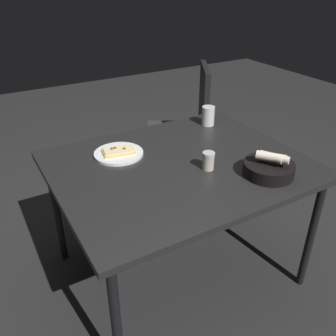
{
  "coord_description": "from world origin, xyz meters",
  "views": [
    {
      "loc": [
        -1.3,
        0.82,
        1.54
      ],
      "look_at": [
        -0.02,
        0.08,
        0.71
      ],
      "focal_mm": 38.36,
      "sensor_mm": 36.0,
      "label": 1
    }
  ],
  "objects_px": {
    "pepper_shaker": "(208,162)",
    "bread_basket": "(269,167)",
    "pizza_plate": "(119,153)",
    "chair_near": "(188,122)",
    "dining_table": "(179,173)",
    "beer_glass": "(208,117)"
  },
  "relations": [
    {
      "from": "dining_table",
      "to": "beer_glass",
      "type": "height_order",
      "value": "beer_glass"
    },
    {
      "from": "beer_glass",
      "to": "pepper_shaker",
      "type": "xyz_separation_m",
      "value": [
        -0.44,
        0.32,
        -0.01
      ]
    },
    {
      "from": "pizza_plate",
      "to": "dining_table",
      "type": "bearing_deg",
      "value": -136.43
    },
    {
      "from": "dining_table",
      "to": "chair_near",
      "type": "bearing_deg",
      "value": -35.64
    },
    {
      "from": "chair_near",
      "to": "beer_glass",
      "type": "bearing_deg",
      "value": 161.13
    },
    {
      "from": "beer_glass",
      "to": "pepper_shaker",
      "type": "bearing_deg",
      "value": 144.44
    },
    {
      "from": "pizza_plate",
      "to": "beer_glass",
      "type": "xyz_separation_m",
      "value": [
        0.1,
        -0.62,
        0.04
      ]
    },
    {
      "from": "dining_table",
      "to": "pizza_plate",
      "type": "bearing_deg",
      "value": 43.57
    },
    {
      "from": "dining_table",
      "to": "chair_near",
      "type": "distance_m",
      "value": 0.97
    },
    {
      "from": "pizza_plate",
      "to": "pepper_shaker",
      "type": "height_order",
      "value": "pepper_shaker"
    },
    {
      "from": "pizza_plate",
      "to": "chair_near",
      "type": "relative_size",
      "value": 0.27
    },
    {
      "from": "dining_table",
      "to": "bread_basket",
      "type": "relative_size",
      "value": 5.16
    },
    {
      "from": "dining_table",
      "to": "pepper_shaker",
      "type": "distance_m",
      "value": 0.17
    },
    {
      "from": "dining_table",
      "to": "pepper_shaker",
      "type": "bearing_deg",
      "value": -143.07
    },
    {
      "from": "pepper_shaker",
      "to": "bread_basket",
      "type": "bearing_deg",
      "value": -131.11
    },
    {
      "from": "pepper_shaker",
      "to": "dining_table",
      "type": "bearing_deg",
      "value": 36.93
    },
    {
      "from": "beer_glass",
      "to": "bread_basket",
      "type": "bearing_deg",
      "value": 170.12
    },
    {
      "from": "beer_glass",
      "to": "chair_near",
      "type": "bearing_deg",
      "value": -18.87
    },
    {
      "from": "dining_table",
      "to": "pizza_plate",
      "type": "xyz_separation_m",
      "value": [
        0.23,
        0.22,
        0.06
      ]
    },
    {
      "from": "dining_table",
      "to": "bread_basket",
      "type": "distance_m",
      "value": 0.43
    },
    {
      "from": "pizza_plate",
      "to": "chair_near",
      "type": "height_order",
      "value": "chair_near"
    },
    {
      "from": "pizza_plate",
      "to": "pepper_shaker",
      "type": "xyz_separation_m",
      "value": [
        -0.35,
        -0.31,
        0.03
      ]
    }
  ]
}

